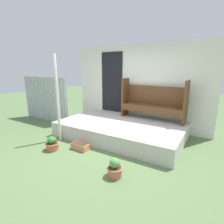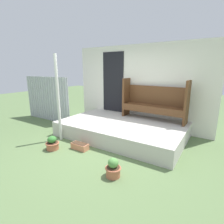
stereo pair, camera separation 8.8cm
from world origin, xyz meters
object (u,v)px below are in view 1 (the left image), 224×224
planter_box_rect (80,146)px  support_post (58,99)px  flower_pot_left (52,144)px  flower_pot_middle (115,169)px  bench (153,100)px

planter_box_rect → support_post: bearing=168.2°
flower_pot_left → flower_pot_middle: bearing=-4.8°
flower_pot_middle → support_post: bearing=162.1°
support_post → flower_pot_left: support_post is taller
bench → flower_pot_left: 3.01m
support_post → flower_pot_left: bearing=-60.3°
flower_pot_left → planter_box_rect: 0.65m
support_post → bench: bearing=44.8°
support_post → flower_pot_middle: (2.09, -0.68, -0.96)m
support_post → planter_box_rect: (0.85, -0.18, -1.04)m
bench → flower_pot_left: size_ratio=5.74×
flower_pot_left → planter_box_rect: (0.54, 0.35, -0.07)m
bench → flower_pot_middle: (0.20, -2.56, -0.81)m
support_post → bench: size_ratio=1.18×
flower_pot_middle → planter_box_rect: flower_pot_middle is taller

